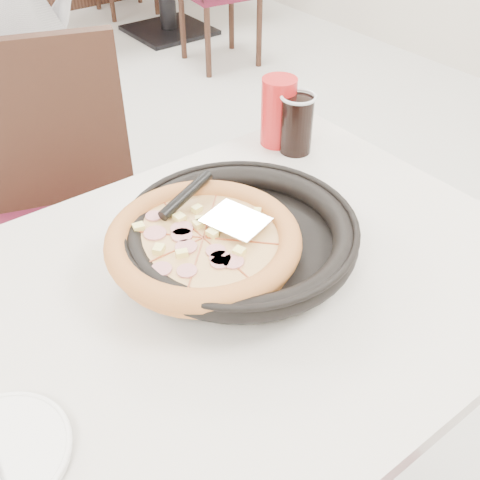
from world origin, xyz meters
TOP-DOWN VIEW (x-y plane):
  - floor at (0.00, 0.00)m, footprint 7.00×7.00m
  - main_table at (0.16, -0.52)m, footprint 1.29×0.94m
  - chair_far at (0.13, 0.11)m, footprint 0.53×0.53m
  - trivet at (0.20, -0.45)m, footprint 0.14×0.14m
  - pizza_pan at (0.25, -0.49)m, footprint 0.40×0.40m
  - pizza at (0.18, -0.48)m, footprint 0.34×0.34m
  - pizza_server at (0.25, -0.48)m, footprint 0.11×0.12m
  - cola_glass at (0.59, -0.25)m, footprint 0.08×0.08m
  - red_cup at (0.58, -0.20)m, footprint 0.09×0.09m

SIDE VIEW (x-z plane):
  - floor at x=0.00m, z-range 0.00..0.00m
  - main_table at x=0.16m, z-range 0.00..0.75m
  - chair_far at x=0.13m, z-range 0.00..0.95m
  - trivet at x=0.20m, z-range 0.75..0.79m
  - pizza_pan at x=0.25m, z-range 0.79..0.80m
  - pizza at x=0.18m, z-range 0.80..0.82m
  - cola_glass at x=0.59m, z-range 0.75..0.88m
  - red_cup at x=0.58m, z-range 0.75..0.91m
  - pizza_server at x=0.25m, z-range 0.84..0.84m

